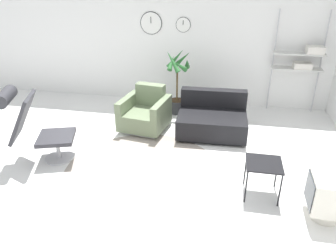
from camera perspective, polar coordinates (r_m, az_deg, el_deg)
ground_plane at (r=4.83m, az=-1.56°, el=-7.46°), size 12.00×12.00×0.00m
wall_back at (r=6.94m, az=3.42°, el=15.31°), size 12.00×0.09×2.80m
round_rug at (r=4.82m, az=-4.45°, el=-7.62°), size 2.27×2.27×0.01m
lounge_chair at (r=5.14m, az=-22.78°, el=0.86°), size 1.05×0.79×1.14m
armchair_red at (r=5.93m, az=-3.95°, el=2.12°), size 0.88×0.90×0.76m
couch_low at (r=5.81m, az=7.68°, el=1.14°), size 1.20×0.95×0.71m
side_table at (r=4.27m, az=16.34°, el=-6.75°), size 0.44×0.44×0.48m
crt_television at (r=4.22m, az=26.14°, el=-10.94°), size 0.44×0.46×0.55m
potted_plant at (r=6.52m, az=1.66°, el=6.89°), size 0.52×0.53×1.28m
shelf_unit at (r=6.85m, az=22.58°, el=10.70°), size 0.94×0.28×1.99m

